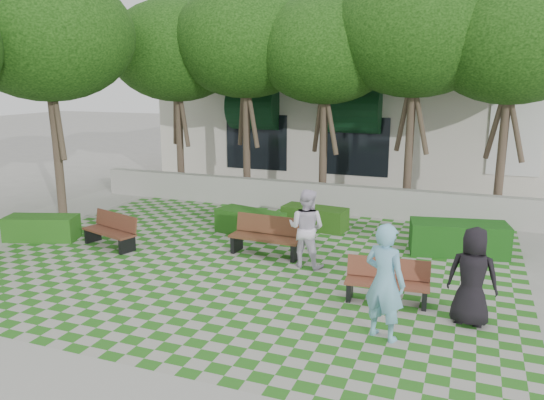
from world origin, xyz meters
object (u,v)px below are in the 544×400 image
at_px(hedge_east, 458,238).
at_px(hedge_west, 42,228).
at_px(bench_mid, 267,237).
at_px(bench_west, 111,231).
at_px(hedge_midright, 315,218).
at_px(person_white, 306,228).
at_px(person_dark, 472,277).
at_px(person_blue, 385,282).
at_px(hedge_midleft, 250,223).
at_px(bench_east, 387,282).

xyz_separation_m(hedge_east, hedge_west, (-10.16, -2.66, -0.07)).
relative_size(bench_mid, bench_west, 1.06).
height_order(hedge_midright, person_white, person_white).
xyz_separation_m(hedge_midright, person_dark, (4.14, -4.69, 0.54)).
bearing_deg(hedge_midright, bench_mid, -99.65).
xyz_separation_m(hedge_east, person_white, (-3.15, -2.10, 0.49)).
bearing_deg(person_blue, hedge_midright, -42.15).
xyz_separation_m(person_dark, person_white, (-3.47, 1.73, 0.03)).
distance_m(bench_west, hedge_midleft, 3.58).
distance_m(bench_mid, hedge_midright, 2.58).
bearing_deg(hedge_midleft, hedge_midright, 38.26).
bearing_deg(bench_west, person_dark, 7.95).
distance_m(bench_east, hedge_west, 9.04).
bearing_deg(hedge_midright, hedge_west, -150.93).
xyz_separation_m(bench_west, hedge_east, (8.10, 2.49, -0.01)).
height_order(bench_west, hedge_midright, bench_west).
bearing_deg(hedge_west, person_dark, -6.35).
xyz_separation_m(hedge_east, person_blue, (-0.98, -4.87, 0.58)).
bearing_deg(hedge_midright, bench_west, -141.94).
xyz_separation_m(bench_east, bench_mid, (-3.11, 1.73, 0.05)).
xyz_separation_m(hedge_west, person_dark, (10.48, -1.17, 0.54)).
bearing_deg(hedge_midright, hedge_east, -12.74).
relative_size(hedge_west, person_dark, 1.06).
relative_size(hedge_west, person_blue, 0.94).
relative_size(bench_west, hedge_midright, 0.94).
height_order(person_blue, person_dark, person_blue).
height_order(bench_east, person_dark, person_dark).
bearing_deg(hedge_midright, person_dark, -48.56).
bearing_deg(hedge_west, hedge_east, 14.68).
bearing_deg(bench_east, person_white, 141.72).
bearing_deg(hedge_east, hedge_midright, 167.26).
height_order(hedge_midleft, person_blue, person_blue).
distance_m(bench_east, person_blue, 1.58).
bearing_deg(hedge_west, hedge_midright, 29.07).
distance_m(hedge_midleft, person_blue, 6.31).
xyz_separation_m(bench_east, hedge_midleft, (-4.14, 3.12, -0.06)).
relative_size(bench_west, person_blue, 0.87).
xyz_separation_m(hedge_midleft, hedge_west, (-4.88, -2.37, -0.01)).
bearing_deg(bench_east, hedge_east, 66.44).
bearing_deg(person_blue, bench_east, -62.12).
relative_size(bench_east, hedge_west, 0.88).
xyz_separation_m(bench_west, hedge_west, (-2.06, -0.17, -0.09)).
bearing_deg(hedge_east, hedge_midleft, -176.85).
bearing_deg(hedge_midleft, bench_mid, -53.31).
height_order(bench_east, hedge_west, bench_east).
distance_m(hedge_east, person_white, 3.81).
height_order(hedge_east, person_dark, person_dark).
bearing_deg(hedge_east, bench_mid, -158.49).
relative_size(bench_mid, person_blue, 0.92).
distance_m(bench_mid, hedge_east, 4.57).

